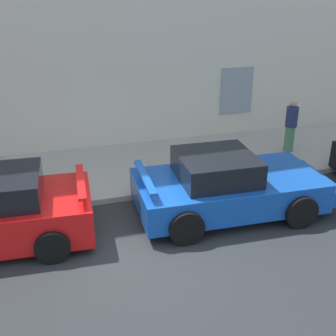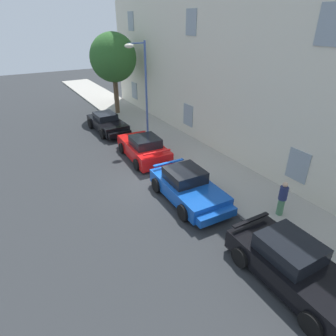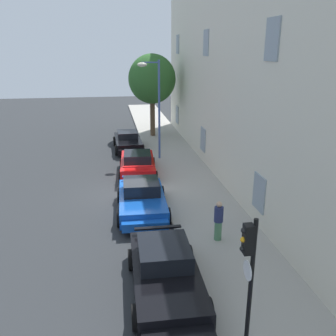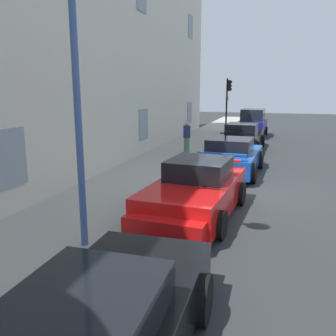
% 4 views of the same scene
% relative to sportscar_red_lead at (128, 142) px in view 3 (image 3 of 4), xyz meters
% --- Properties ---
extents(ground_plane, '(80.00, 80.00, 0.00)m').
position_rel_sportscar_red_lead_xyz_m(ground_plane, '(8.47, -0.68, -0.61)').
color(ground_plane, '#2B2D30').
extents(sidewalk, '(60.00, 3.50, 0.14)m').
position_rel_sportscar_red_lead_xyz_m(sidewalk, '(8.47, 2.93, -0.54)').
color(sidewalk, '#A8A399').
rests_on(sidewalk, ground).
extents(building_facade, '(34.29, 5.29, 12.90)m').
position_rel_sportscar_red_lead_xyz_m(building_facade, '(8.47, 7.07, 5.86)').
color(building_facade, beige).
rests_on(building_facade, ground).
extents(sportscar_red_lead, '(4.66, 2.14, 1.33)m').
position_rel_sportscar_red_lead_xyz_m(sportscar_red_lead, '(0.00, 0.00, 0.00)').
color(sportscar_red_lead, black).
rests_on(sportscar_red_lead, ground).
extents(sportscar_yellow_flank, '(4.70, 2.36, 1.47)m').
position_rel_sportscar_red_lead_xyz_m(sportscar_yellow_flank, '(5.43, 0.27, 0.02)').
color(sportscar_yellow_flank, red).
rests_on(sportscar_yellow_flank, ground).
extents(sportscar_white_middle, '(4.58, 2.39, 1.44)m').
position_rel_sportscar_red_lead_xyz_m(sportscar_white_middle, '(10.88, 0.04, 0.03)').
color(sportscar_white_middle, '#144CB2').
rests_on(sportscar_white_middle, ground).
extents(sportscar_tail_end, '(4.96, 2.28, 1.48)m').
position_rel_sportscar_red_lead_xyz_m(sportscar_tail_end, '(16.73, 0.23, 0.04)').
color(sportscar_tail_end, black).
rests_on(sportscar_tail_end, ground).
extents(tree_near_kerb, '(3.85, 3.85, 6.67)m').
position_rel_sportscar_red_lead_xyz_m(tree_near_kerb, '(-3.95, 2.30, 4.19)').
color(tree_near_kerb, brown).
rests_on(tree_near_kerb, sidewalk).
extents(traffic_light, '(0.44, 0.36, 3.80)m').
position_rel_sportscar_red_lead_xyz_m(traffic_light, '(19.69, 1.54, 2.12)').
color(traffic_light, black).
rests_on(traffic_light, sidewalk).
extents(street_lamp, '(0.44, 1.42, 6.37)m').
position_rel_sportscar_red_lead_xyz_m(street_lamp, '(2.77, 1.56, 3.86)').
color(street_lamp, '#3F5999').
rests_on(street_lamp, sidewalk).
extents(pedestrian_admiring, '(0.47, 0.47, 1.60)m').
position_rel_sportscar_red_lead_xyz_m(pedestrian_admiring, '(13.94, 2.69, 0.34)').
color(pedestrian_admiring, '#4C7F59').
rests_on(pedestrian_admiring, sidewalk).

